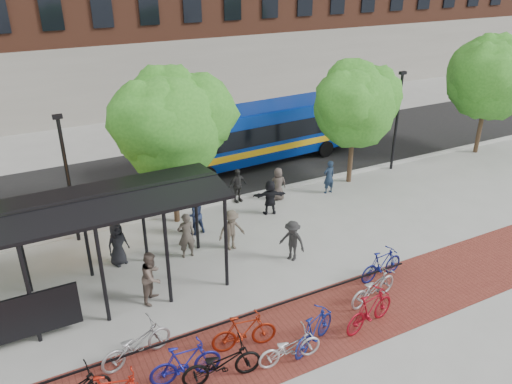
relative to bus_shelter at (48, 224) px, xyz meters
name	(u,v)px	position (x,y,z in m)	size (l,w,h in m)	color
ground	(277,239)	(8.13, 0.48, -3.00)	(160.00, 160.00, 0.00)	#9E9E99
asphalt_street	(202,170)	(8.13, 8.48, -2.99)	(160.00, 8.00, 0.01)	black
curb	(234,199)	(8.13, 4.48, -2.94)	(160.00, 0.25, 0.12)	#B7B7B2
brick_strip	(301,331)	(6.13, -4.52, -3.00)	(24.00, 3.00, 0.01)	maroon
bike_rack_rail	(249,326)	(4.83, -3.62, -3.00)	(12.00, 0.05, 0.95)	black
bus_shelter	(48,224)	(0.00, 0.00, 0.00)	(10.60, 3.07, 3.60)	black
tree_b	(171,119)	(5.23, 3.83, 1.46)	(5.15, 4.20, 6.47)	#382619
tree_c	(356,101)	(14.22, 3.83, 1.06)	(4.66, 3.80, 5.92)	#382619
tree_d	(491,74)	(23.23, 3.83, 1.47)	(5.39, 4.40, 6.55)	#382619
lamp_post_left	(68,176)	(1.13, 4.08, -0.25)	(0.35, 0.20, 5.12)	black
lamp_post_right	(397,119)	(17.13, 4.08, -0.25)	(0.35, 0.20, 5.12)	black
bus	(258,131)	(11.31, 8.17, -1.23)	(11.55, 3.21, 3.08)	#082B93
bike_2	(136,344)	(1.47, -3.43, -2.44)	(0.74, 2.12, 1.11)	gray
bike_3	(185,362)	(2.43, -4.73, -2.42)	(0.55, 1.94, 1.17)	navy
bike_4	(222,363)	(3.27, -5.17, -2.43)	(0.75, 2.16, 1.13)	black
bike_5	(244,332)	(4.32, -4.37, -2.43)	(0.54, 1.91, 1.15)	maroon
bike_6	(290,347)	(5.19, -5.43, -2.50)	(0.66, 1.88, 0.99)	#B9B8BB
bike_7	(314,330)	(6.12, -5.23, -2.41)	(0.55, 1.95, 1.17)	navy
bike_9	(370,310)	(8.07, -5.28, -2.38)	(0.58, 2.06, 1.24)	maroon
bike_10	(373,287)	(8.97, -4.34, -2.46)	(0.71, 2.04, 1.07)	#99999B
bike_11	(382,264)	(10.05, -3.47, -2.44)	(0.53, 1.87, 1.12)	navy
pedestrian_0	(118,244)	(2.19, 1.63, -2.16)	(0.82, 0.53, 1.67)	black
pedestrian_1	(186,235)	(4.55, 0.94, -2.10)	(0.66, 0.43, 1.81)	#464038
pedestrian_2	(194,214)	(5.44, 2.44, -2.14)	(0.83, 0.65, 1.71)	#202B4C
pedestrian_3	(231,230)	(6.26, 0.67, -2.18)	(1.06, 0.61, 1.64)	#4F463B
pedestrian_4	(237,185)	(8.21, 4.28, -2.20)	(0.94, 0.39, 1.60)	#2A2A2A
pedestrian_5	(270,197)	(8.96, 2.56, -2.22)	(1.45, 0.46, 1.56)	black
pedestrian_6	(278,184)	(9.97, 3.62, -2.23)	(0.75, 0.49, 1.54)	#483E39
pedestrian_7	(329,177)	(12.44, 3.15, -2.18)	(0.59, 0.39, 1.63)	#1B2A40
pedestrian_8	(152,277)	(2.67, -1.02, -2.10)	(0.87, 0.68, 1.79)	brown
pedestrian_9	(292,241)	(7.92, -1.02, -2.20)	(1.03, 0.59, 1.59)	black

